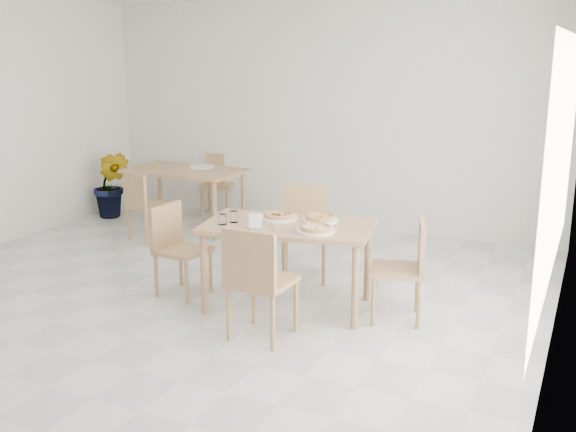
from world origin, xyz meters
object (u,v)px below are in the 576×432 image
at_px(plate_pepperoni, 279,218).
at_px(tumbler_b, 234,217).
at_px(napkin_holder, 255,222).
at_px(pizza_mushroom, 316,228).
at_px(chair_north, 305,225).
at_px(chair_back_n, 219,180).
at_px(chair_west, 176,243).
at_px(plate_empty, 201,167).
at_px(plate_mushroom, 316,231).
at_px(plate_margherita, 320,220).
at_px(chair_east, 407,263).
at_px(chair_south, 257,276).
at_px(pizza_pepperoni, 279,215).
at_px(chair_back_s, 144,202).
at_px(potted_plant, 112,185).
at_px(pizza_margherita, 320,217).
at_px(tumbler_a, 223,219).
at_px(second_table, 185,176).
at_px(main_table, 288,234).

distance_m(plate_pepperoni, tumbler_b, 0.41).
bearing_deg(napkin_holder, pizza_mushroom, -6.95).
relative_size(chair_north, tumbler_b, 9.13).
bearing_deg(tumbler_b, chair_back_n, 122.86).
bearing_deg(chair_west, chair_back_n, 28.63).
height_order(pizza_mushroom, plate_empty, pizza_mushroom).
bearing_deg(napkin_holder, plate_mushroom, -6.95).
distance_m(plate_margherita, plate_empty, 3.05).
bearing_deg(chair_west, chair_east, -77.26).
height_order(chair_south, plate_mushroom, chair_south).
relative_size(pizza_pepperoni, tumbler_b, 3.09).
distance_m(napkin_holder, chair_back_s, 2.60).
xyz_separation_m(pizza_mushroom, tumbler_b, (-0.76, -0.01, 0.02)).
xyz_separation_m(tumbler_b, potted_plant, (-3.04, 2.08, -0.35)).
distance_m(pizza_margherita, plate_empty, 3.05).
distance_m(chair_north, chair_east, 1.38).
relative_size(plate_mushroom, tumbler_a, 3.55).
height_order(pizza_pepperoni, tumbler_a, tumbler_a).
height_order(plate_pepperoni, second_table, plate_pepperoni).
xyz_separation_m(napkin_holder, potted_plant, (-3.31, 2.20, -0.36)).
xyz_separation_m(chair_west, plate_empty, (-1.12, 2.24, 0.28)).
bearing_deg(pizza_pepperoni, plate_pepperoni, 0.00).
bearing_deg(chair_south, plate_pepperoni, -72.37).
relative_size(plate_pepperoni, potted_plant, 0.39).
xyz_separation_m(pizza_margherita, tumbler_a, (-0.70, -0.47, 0.01)).
distance_m(chair_east, tumbler_b, 1.52).
bearing_deg(chair_back_n, plate_empty, -96.46).
xyz_separation_m(chair_south, potted_plant, (-3.58, 2.69, -0.08)).
relative_size(chair_north, pizza_pepperoni, 2.96).
bearing_deg(tumbler_a, chair_south, -40.41).
height_order(pizza_mushroom, chair_back_n, chair_back_n).
bearing_deg(main_table, tumbler_a, -163.03).
bearing_deg(main_table, chair_back_n, 120.36).
bearing_deg(plate_pepperoni, plate_empty, 135.93).
xyz_separation_m(chair_south, plate_pepperoni, (-0.24, 0.88, 0.23)).
relative_size(chair_north, pizza_margherita, 2.72).
bearing_deg(napkin_holder, tumbler_b, 134.97).
bearing_deg(chair_back_n, pizza_mushroom, -63.41).
distance_m(chair_north, napkin_holder, 1.10).
xyz_separation_m(main_table, chair_north, (-0.19, 0.81, -0.14)).
height_order(plate_mushroom, tumbler_b, tumbler_b).
bearing_deg(tumbler_a, pizza_margherita, 34.01).
bearing_deg(pizza_pepperoni, plate_mushroom, -29.79).
bearing_deg(chair_south, chair_back_s, -34.92).
bearing_deg(pizza_pepperoni, second_table, 140.64).
distance_m(tumbler_b, potted_plant, 3.71).
height_order(pizza_mushroom, chair_back_s, chair_back_s).
relative_size(chair_west, plate_margherita, 2.60).
bearing_deg(second_table, pizza_margherita, -32.31).
bearing_deg(plate_empty, plate_margherita, -38.19).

